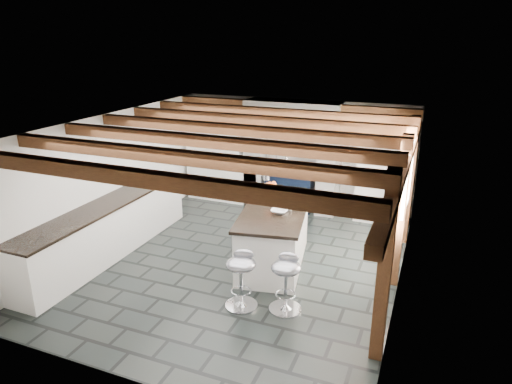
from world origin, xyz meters
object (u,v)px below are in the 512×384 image
at_px(range_cooker, 291,187).
at_px(bar_stool_near, 286,276).
at_px(bar_stool_far, 241,273).
at_px(kitchen_island, 274,237).

relative_size(range_cooker, bar_stool_near, 1.20).
relative_size(range_cooker, bar_stool_far, 1.20).
xyz_separation_m(bar_stool_near, bar_stool_far, (-0.60, -0.14, 0.00)).
height_order(range_cooker, bar_stool_near, range_cooker).
height_order(range_cooker, bar_stool_far, range_cooker).
distance_m(range_cooker, kitchen_island, 2.61).
bearing_deg(bar_stool_far, range_cooker, 81.17).
distance_m(range_cooker, bar_stool_far, 3.94).
bearing_deg(bar_stool_far, kitchen_island, 73.80).
bearing_deg(bar_stool_near, kitchen_island, 111.02).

